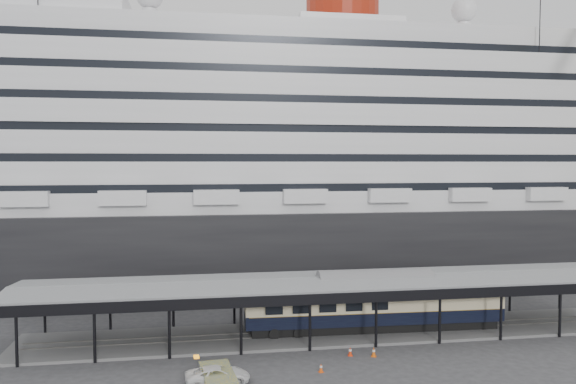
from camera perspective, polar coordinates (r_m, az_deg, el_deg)
name	(u,v)px	position (r m, az deg, el deg)	size (l,w,h in m)	color
ground	(346,352)	(48.80, 5.92, -15.90)	(200.00, 200.00, 0.00)	#363639
cruise_ship	(286,144)	(77.55, -0.24, 4.89)	(130.00, 30.00, 43.90)	black
platform_canopy	(332,309)	(52.75, 4.47, -11.76)	(56.00, 9.18, 5.30)	slate
port_truck	(218,375)	(42.33, -7.15, -18.00)	(2.12, 4.60, 1.28)	white
pullman_carriage	(375,302)	(53.73, 8.79, -10.97)	(24.20, 3.88, 23.68)	black
traffic_cone_left	(321,368)	(44.36, 3.37, -17.39)	(0.45, 0.45, 0.69)	#F04F0D
traffic_cone_mid	(374,352)	(47.99, 8.71, -15.76)	(0.54, 0.54, 0.79)	#E45A0C
traffic_cone_right	(350,351)	(47.96, 6.34, -15.78)	(0.43, 0.43, 0.75)	red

